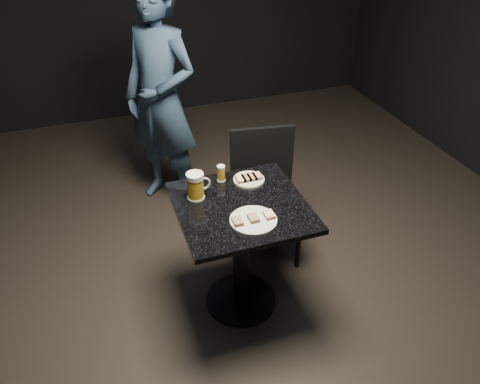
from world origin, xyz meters
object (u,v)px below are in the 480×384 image
object	(u,v)px
plate_small	(249,180)
beer_mug	(196,186)
plate_large	(253,220)
beer_tumbler	(221,173)
chair	(265,187)
patron	(161,100)
table	(241,239)

from	to	relation	value
plate_small	beer_mug	distance (m)	0.35
plate_large	beer_mug	world-z (taller)	beer_mug
plate_small	beer_tumbler	size ratio (longest dim) A/B	1.86
plate_large	chair	bearing A→B (deg)	62.85
patron	beer_mug	world-z (taller)	patron
plate_large	beer_tumbler	size ratio (longest dim) A/B	2.52
patron	table	bearing A→B (deg)	-32.89
table	beer_mug	size ratio (longest dim) A/B	4.75
plate_small	patron	size ratio (longest dim) A/B	0.11
plate_large	beer_tumbler	world-z (taller)	beer_tumbler
patron	beer_mug	bearing A→B (deg)	-42.47
patron	table	size ratio (longest dim) A/B	2.30
beer_mug	chair	xyz separation A→B (m)	(0.54, 0.31, -0.33)
chair	plate_small	bearing A→B (deg)	-130.08
beer_mug	chair	bearing A→B (deg)	30.24
plate_small	beer_mug	xyz separation A→B (m)	(-0.33, -0.07, 0.07)
plate_large	patron	distance (m)	1.47
plate_large	chair	world-z (taller)	chair
beer_tumbler	chair	distance (m)	0.50
patron	chair	xyz separation A→B (m)	(0.51, -0.84, -0.36)
plate_small	patron	xyz separation A→B (m)	(-0.30, 1.08, 0.10)
plate_small	table	xyz separation A→B (m)	(-0.12, -0.21, -0.25)
patron	chair	world-z (taller)	patron
table	chair	xyz separation A→B (m)	(0.33, 0.46, -0.01)
plate_small	patron	distance (m)	1.13
patron	table	world-z (taller)	patron
beer_tumbler	table	bearing A→B (deg)	-83.29
plate_small	chair	size ratio (longest dim) A/B	0.21
plate_large	plate_small	world-z (taller)	same
beer_tumbler	beer_mug	bearing A→B (deg)	-145.21
plate_small	chair	xyz separation A→B (m)	(0.21, 0.25, -0.25)
beer_mug	patron	bearing A→B (deg)	88.27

